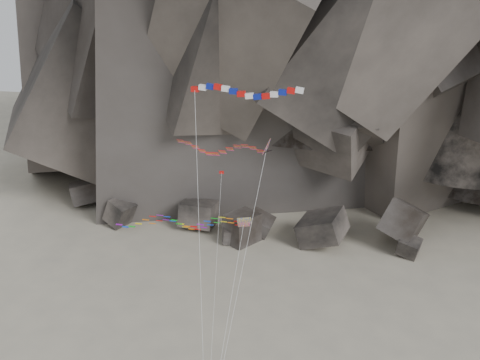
% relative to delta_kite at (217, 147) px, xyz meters
% --- Properties ---
extents(boulder_field, '(66.09, 16.21, 8.87)m').
position_rel_delta_kite_xyz_m(boulder_field, '(-3.01, 32.13, -23.15)').
color(boulder_field, '#47423F').
rests_on(boulder_field, ground).
extents(delta_kite, '(10.32, 14.92, 25.32)m').
position_rel_delta_kite_xyz_m(delta_kite, '(0.00, 0.00, 0.00)').
color(delta_kite, red).
rests_on(delta_kite, ground).
extents(banner_kite, '(10.63, 13.80, 30.18)m').
position_rel_delta_kite_xyz_m(banner_kite, '(3.04, -0.89, 5.66)').
color(banner_kite, red).
rests_on(banner_kite, ground).
extents(parafoil_kite, '(15.83, 15.79, 15.86)m').
position_rel_delta_kite_xyz_m(parafoil_kite, '(-5.17, 1.25, -9.17)').
color(parafoil_kite, yellow).
rests_on(parafoil_kite, ground).
extents(pennant_kite, '(2.50, 15.82, 20.65)m').
position_rel_delta_kite_xyz_m(pennant_kite, '(0.67, -2.92, -9.27)').
color(pennant_kite, red).
rests_on(pennant_kite, ground).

